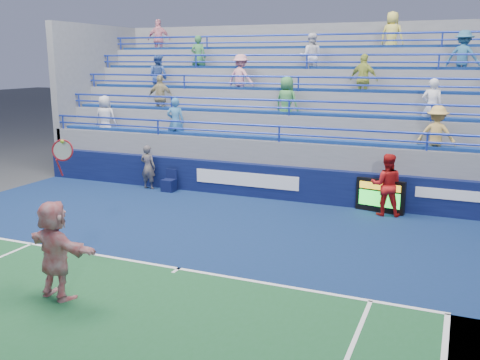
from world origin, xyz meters
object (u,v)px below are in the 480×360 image
at_px(judge_chair, 169,185).
at_px(line_judge, 148,167).
at_px(serve_speed_board, 380,196).
at_px(tennis_player, 55,250).
at_px(ball_girl, 386,185).

relative_size(judge_chair, line_judge, 0.49).
relative_size(serve_speed_board, tennis_player, 0.47).
xyz_separation_m(serve_speed_board, line_judge, (-7.93, -0.09, 0.27)).
bearing_deg(tennis_player, judge_chair, 105.81).
relative_size(judge_chair, ball_girl, 0.42).
distance_m(line_judge, ball_girl, 8.12).
xyz_separation_m(judge_chair, ball_girl, (7.25, -0.10, 0.67)).
bearing_deg(tennis_player, ball_girl, 58.46).
bearing_deg(serve_speed_board, judge_chair, -178.74).
distance_m(judge_chair, tennis_player, 8.51).
height_order(tennis_player, line_judge, tennis_player).
distance_m(serve_speed_board, tennis_player, 9.59).
xyz_separation_m(judge_chair, tennis_player, (2.31, -8.15, 0.72)).
bearing_deg(tennis_player, line_judge, 111.13).
relative_size(serve_speed_board, line_judge, 0.94).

